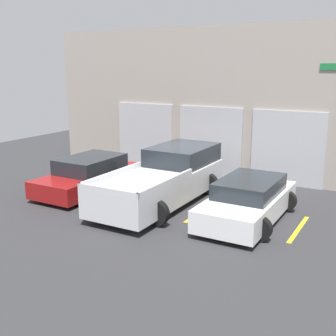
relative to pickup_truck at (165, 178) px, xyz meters
The scene contains 9 objects.
ground_plane 1.30m from the pickup_truck, 90.00° to the left, with size 28.00×28.00×0.00m, color #2D2D30.
shophouse_building 4.81m from the pickup_truck, 90.08° to the left, with size 15.68×0.68×5.92m.
pickup_truck is the anchor object (origin of this frame).
sedan_white 2.97m from the pickup_truck, ahead, with size 2.18×4.23×1.22m.
sedan_side 2.97m from the pickup_truck, behind, with size 2.22×4.23×1.24m.
parking_stripe_far_left 4.51m from the pickup_truck, behind, with size 0.12×2.20×0.01m, color gold.
parking_stripe_left 1.70m from the pickup_truck, 167.76° to the right, with size 0.12×2.20×0.01m, color gold.
parking_stripe_centre 1.70m from the pickup_truck, 12.24° to the right, with size 0.12×2.20×0.01m, color gold.
parking_stripe_right 4.51m from the pickup_truck, ahead, with size 0.12×2.20×0.01m, color gold.
Camera 1 is at (6.67, -12.58, 4.36)m, focal length 45.00 mm.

